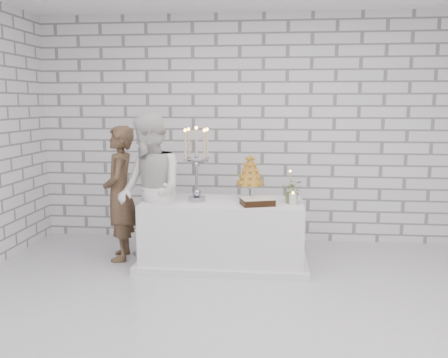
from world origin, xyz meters
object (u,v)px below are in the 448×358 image
Objects in this scene: croquembouche at (250,177)px; groom at (120,193)px; bride at (150,191)px; cake_table at (223,233)px; candelabra at (197,164)px.

groom is at bearing -178.57° from croquembouche.
cake_table is at bearing 65.29° from bride.
candelabra is at bearing 68.96° from groom.
bride reaches higher than candelabra.
candelabra is (-0.29, -0.04, 0.80)m from cake_table.
candelabra is (0.94, -0.15, 0.38)m from groom.
croquembouche is (1.53, 0.04, 0.22)m from groom.
croquembouche is at bearing 17.75° from candelabra.
bride reaches higher than groom.
bride is 3.32× the size of croquembouche.
bride is at bearing -170.03° from cake_table.
croquembouche is (0.59, 0.19, -0.16)m from candelabra.
candelabra reaches higher than cake_table.
groom is 1.88× the size of candelabra.
candelabra is 1.61× the size of croquembouche.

